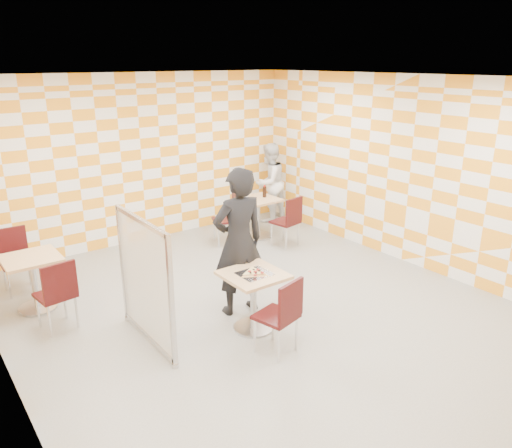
{
  "coord_description": "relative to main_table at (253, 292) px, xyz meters",
  "views": [
    {
      "loc": [
        -3.59,
        -4.79,
        3.21
      ],
      "look_at": [
        0.1,
        0.2,
        1.15
      ],
      "focal_mm": 35.0,
      "sensor_mm": 36.0,
      "label": 1
    }
  ],
  "objects": [
    {
      "name": "soda_bottle",
      "position": [
        2.24,
        2.7,
        0.34
      ],
      "size": [
        0.07,
        0.07,
        0.23
      ],
      "color": "black",
      "rests_on": "second_table"
    },
    {
      "name": "chair_empty_far",
      "position": [
        -2.09,
        2.94,
        0.04
      ],
      "size": [
        0.42,
        0.43,
        0.92
      ],
      "color": "#370B0C",
      "rests_on": "ground"
    },
    {
      "name": "chair_second_front",
      "position": [
        2.19,
        1.92,
        0.04
      ],
      "size": [
        0.49,
        0.5,
        0.92
      ],
      "color": "#370B0C",
      "rests_on": "ground"
    },
    {
      "name": "sport_bottle",
      "position": [
        1.9,
        2.81,
        0.33
      ],
      "size": [
        0.06,
        0.06,
        0.2
      ],
      "color": "white",
      "rests_on": "second_table"
    },
    {
      "name": "man_white",
      "position": [
        2.89,
        3.39,
        0.29
      ],
      "size": [
        0.92,
        0.8,
        1.61
      ],
      "primitive_type": "imported",
      "rotation": [
        0.0,
        0.0,
        3.41
      ],
      "color": "white",
      "rests_on": "ground"
    },
    {
      "name": "chair_empty_near",
      "position": [
        -1.93,
        1.38,
        0.04
      ],
      "size": [
        0.47,
        0.48,
        0.92
      ],
      "color": "#370B0C",
      "rests_on": "ground"
    },
    {
      "name": "chair_main_front",
      "position": [
        -0.07,
        -0.65,
        0.04
      ],
      "size": [
        0.51,
        0.52,
        0.92
      ],
      "color": "#370B0C",
      "rests_on": "ground"
    },
    {
      "name": "main_table",
      "position": [
        0.0,
        0.0,
        0.0
      ],
      "size": [
        0.7,
        0.7,
        0.75
      ],
      "color": "tan",
      "rests_on": "ground"
    },
    {
      "name": "chair_second_side",
      "position": [
        1.48,
        2.72,
        0.04
      ],
      "size": [
        0.54,
        0.54,
        0.92
      ],
      "color": "#370B0C",
      "rests_on": "ground"
    },
    {
      "name": "empty_table",
      "position": [
        -2.03,
        2.16,
        0.0
      ],
      "size": [
        0.7,
        0.7,
        0.75
      ],
      "color": "tan",
      "rests_on": "ground"
    },
    {
      "name": "partition",
      "position": [
        -1.18,
        0.49,
        0.28
      ],
      "size": [
        0.08,
        1.38,
        1.55
      ],
      "color": "white",
      "rests_on": "ground"
    },
    {
      "name": "pizza_on_foil",
      "position": [
        -0.0,
        -0.02,
        0.26
      ],
      "size": [
        0.4,
        0.4,
        0.04
      ],
      "color": "silver",
      "rests_on": "main_table"
    },
    {
      "name": "man_dark",
      "position": [
        0.13,
        0.5,
        0.47
      ],
      "size": [
        0.76,
        0.55,
        1.95
      ],
      "primitive_type": "imported",
      "rotation": [
        0.0,
        0.0,
        3.02
      ],
      "color": "black",
      "rests_on": "ground"
    },
    {
      "name": "room_shell",
      "position": [
        0.34,
        0.88,
        0.99
      ],
      "size": [
        7.0,
        7.0,
        7.0
      ],
      "color": "gray",
      "rests_on": "ground"
    },
    {
      "name": "second_table",
      "position": [
        2.08,
        2.69,
        0.0
      ],
      "size": [
        0.7,
        0.7,
        0.75
      ],
      "color": "tan",
      "rests_on": "ground"
    }
  ]
}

